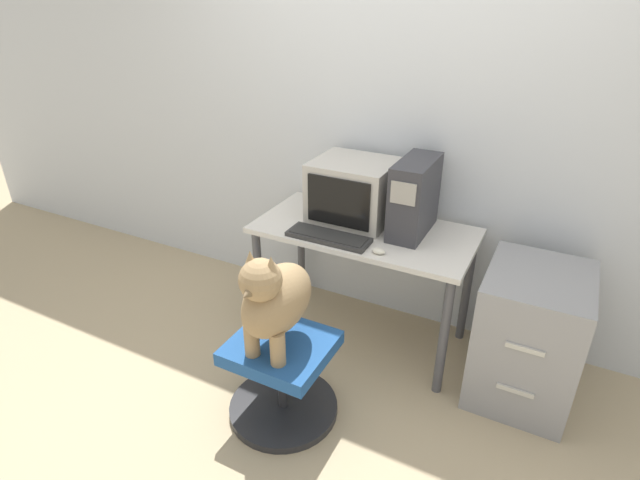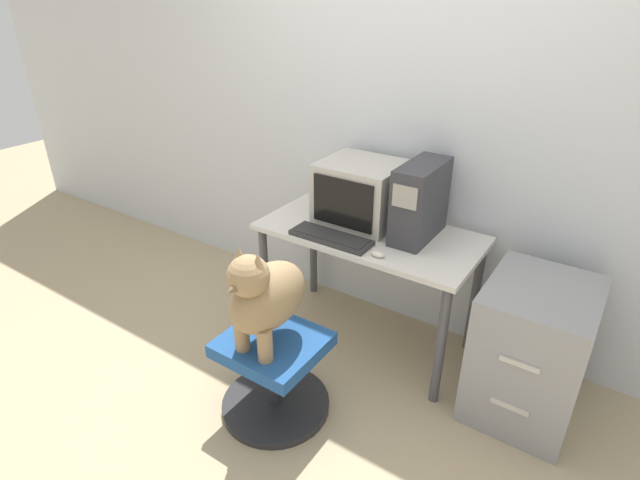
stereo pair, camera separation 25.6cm
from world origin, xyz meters
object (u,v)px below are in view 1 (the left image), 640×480
Objects in this scene: office_chair at (282,376)px; keyboard at (328,237)px; crt_monitor at (353,191)px; filing_cabinet at (528,336)px; pc_tower at (414,197)px; dog at (274,298)px.

keyboard is at bearing 92.52° from office_chair.
crt_monitor is 0.62× the size of filing_cabinet.
pc_tower is at bearing 169.21° from filing_cabinet.
filing_cabinet is (1.05, 0.72, 0.13)m from office_chair.
office_chair is at bearing -112.02° from pc_tower.
crt_monitor reaches higher than dog.
pc_tower is 0.90× the size of keyboard.
pc_tower reaches higher than keyboard.
filing_cabinet is (1.07, 0.16, -0.39)m from keyboard.
filing_cabinet is at bearing -10.79° from pc_tower.
pc_tower is 1.17m from office_chair.
dog is at bearing -90.00° from office_chair.
dog is at bearing -144.14° from filing_cabinet.
office_chair is at bearing -145.55° from filing_cabinet.
pc_tower reaches higher than dog.
dog is 1.34m from filing_cabinet.
filing_cabinet is at bearing 8.59° from keyboard.
office_chair is (0.02, -0.86, -0.69)m from crt_monitor.
crt_monitor is 0.92m from dog.
crt_monitor is 0.35m from keyboard.
keyboard reaches higher than filing_cabinet.
keyboard is 0.84× the size of dog.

